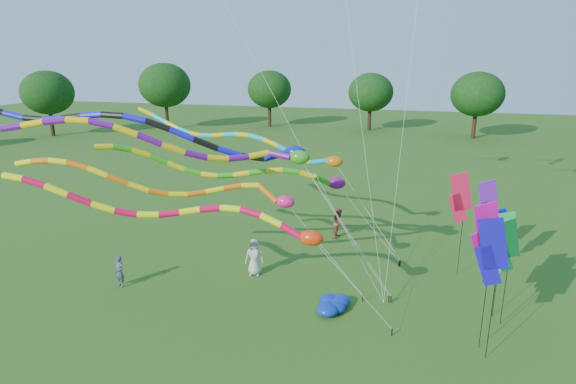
% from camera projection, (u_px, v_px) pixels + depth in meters
% --- Properties ---
extents(ground, '(160.00, 160.00, 0.00)m').
position_uv_depth(ground, '(305.00, 355.00, 17.30)').
color(ground, '#2D5A17').
rests_on(ground, ground).
extents(tree_ring, '(120.94, 121.43, 9.39)m').
position_uv_depth(tree_ring, '(385.00, 162.00, 22.25)').
color(tree_ring, '#382314').
rests_on(tree_ring, ground).
extents(tube_kite_red, '(14.27, 2.59, 6.72)m').
position_uv_depth(tube_kite_red, '(198.00, 215.00, 18.13)').
color(tube_kite_red, black).
rests_on(tube_kite_red, ground).
extents(tube_kite_orange, '(13.52, 3.70, 7.04)m').
position_uv_depth(tube_kite_orange, '(186.00, 187.00, 19.70)').
color(tube_kite_orange, black).
rests_on(tube_kite_orange, ground).
extents(tube_kite_purple, '(14.31, 5.66, 8.94)m').
position_uv_depth(tube_kite_purple, '(185.00, 145.00, 17.85)').
color(tube_kite_purple, black).
rests_on(tube_kite_purple, ground).
extents(tube_kite_blue, '(16.64, 3.01, 9.04)m').
position_uv_depth(tube_kite_blue, '(171.00, 135.00, 19.30)').
color(tube_kite_blue, black).
rests_on(tube_kite_blue, ground).
extents(tube_kite_cyan, '(15.21, 2.24, 7.92)m').
position_uv_depth(tube_kite_cyan, '(252.00, 142.00, 25.69)').
color(tube_kite_cyan, black).
rests_on(tube_kite_cyan, ground).
extents(tube_kite_green, '(12.95, 5.31, 7.24)m').
position_uv_depth(tube_kite_green, '(253.00, 172.00, 22.15)').
color(tube_kite_green, black).
rests_on(tube_kite_green, ground).
extents(banner_pole_blue_b, '(1.16, 0.29, 4.69)m').
position_uv_depth(banner_pole_blue_b, '(496.00, 239.00, 18.93)').
color(banner_pole_blue_b, black).
rests_on(banner_pole_blue_b, ground).
extents(banner_pole_violet, '(1.11, 0.50, 5.06)m').
position_uv_depth(banner_pole_violet, '(487.00, 206.00, 21.75)').
color(banner_pole_violet, black).
rests_on(banner_pole_violet, ground).
extents(banner_pole_magenta_b, '(1.12, 0.46, 5.67)m').
position_uv_depth(banner_pole_magenta_b, '(486.00, 237.00, 16.52)').
color(banner_pole_magenta_b, black).
rests_on(banner_pole_magenta_b, ground).
extents(banner_pole_blue_a, '(1.16, 0.18, 5.31)m').
position_uv_depth(banner_pole_blue_a, '(491.00, 252.00, 16.12)').
color(banner_pole_blue_a, black).
rests_on(banner_pole_blue_a, ground).
extents(banner_pole_red, '(1.16, 0.29, 5.19)m').
position_uv_depth(banner_pole_red, '(460.00, 198.00, 22.54)').
color(banner_pole_red, black).
rests_on(banner_pole_red, ground).
extents(banner_pole_green, '(1.16, 0.22, 4.75)m').
position_uv_depth(banner_pole_green, '(505.00, 243.00, 18.38)').
color(banner_pole_green, black).
rests_on(banner_pole_green, ground).
extents(blue_nylon_heap, '(1.54, 1.74, 0.51)m').
position_uv_depth(blue_nylon_heap, '(324.00, 304.00, 20.37)').
color(blue_nylon_heap, '#0C2BA6').
rests_on(blue_nylon_heap, ground).
extents(person_a, '(0.98, 0.73, 1.84)m').
position_uv_depth(person_a, '(254.00, 257.00, 23.40)').
color(person_a, beige).
rests_on(person_a, ground).
extents(person_b, '(0.65, 0.54, 1.53)m').
position_uv_depth(person_b, '(119.00, 271.00, 22.20)').
color(person_b, '#464E63').
rests_on(person_b, ground).
extents(person_c, '(0.74, 0.91, 1.76)m').
position_uv_depth(person_c, '(339.00, 223.00, 28.17)').
color(person_c, '#964136').
rests_on(person_c, ground).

